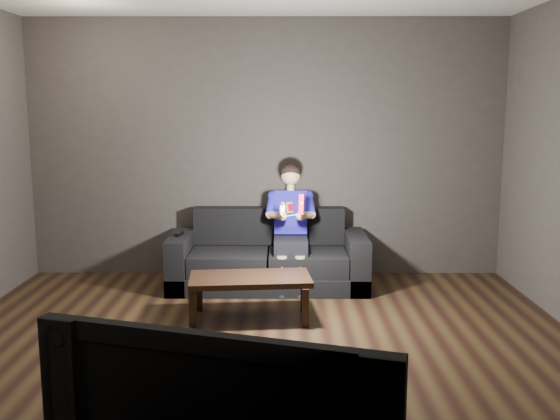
{
  "coord_description": "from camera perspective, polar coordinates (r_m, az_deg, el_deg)",
  "views": [
    {
      "loc": [
        0.18,
        -4.09,
        1.77
      ],
      "look_at": [
        0.15,
        1.55,
        0.85
      ],
      "focal_mm": 40.0,
      "sensor_mm": 36.0,
      "label": 1
    }
  ],
  "objects": [
    {
      "name": "sofa",
      "position": [
        6.29,
        -1.06,
        -4.77
      ],
      "size": [
        1.95,
        0.84,
        0.75
      ],
      "color": "black",
      "rests_on": "floor"
    },
    {
      "name": "nunchuk_white",
      "position": [
        5.67,
        0.23,
        0.1
      ],
      "size": [
        0.06,
        0.09,
        0.14
      ],
      "color": "white",
      "rests_on": "child"
    },
    {
      "name": "wii_remote_red",
      "position": [
        5.66,
        1.98,
        0.52
      ],
      "size": [
        0.06,
        0.08,
        0.19
      ],
      "color": "red",
      "rests_on": "child"
    },
    {
      "name": "floor",
      "position": [
        4.46,
        -2.08,
        -14.14
      ],
      "size": [
        5.0,
        5.0,
        0.0
      ],
      "primitive_type": "plane",
      "color": "black",
      "rests_on": "ground"
    },
    {
      "name": "back_wall",
      "position": [
        6.6,
        -1.27,
        5.63
      ],
      "size": [
        5.0,
        0.04,
        2.7
      ],
      "primitive_type": "cube",
      "color": "#3D3734",
      "rests_on": "ground"
    },
    {
      "name": "child",
      "position": [
        6.15,
        0.99,
        -0.81
      ],
      "size": [
        0.49,
        0.6,
        1.2
      ],
      "color": "black",
      "rests_on": "sofa"
    },
    {
      "name": "coffee_table",
      "position": [
        5.31,
        -2.75,
        -6.59
      ],
      "size": [
        1.06,
        0.6,
        0.37
      ],
      "color": "black",
      "rests_on": "floor"
    },
    {
      "name": "wii_remote_black",
      "position": [
        6.23,
        -9.18,
        -2.18
      ],
      "size": [
        0.07,
        0.16,
        0.03
      ],
      "color": "black",
      "rests_on": "sofa"
    },
    {
      "name": "front_wall",
      "position": [
        1.65,
        -5.88,
        -5.63
      ],
      "size": [
        5.0,
        0.04,
        2.7
      ],
      "primitive_type": "cube",
      "color": "#3D3734",
      "rests_on": "ground"
    }
  ]
}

